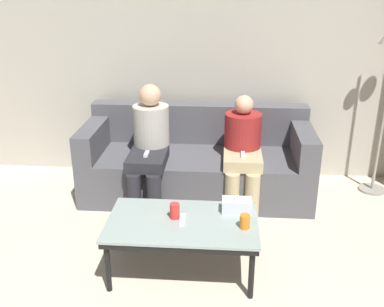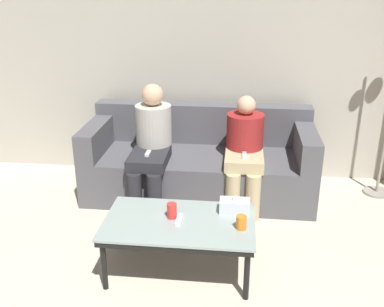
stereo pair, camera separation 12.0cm
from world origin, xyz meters
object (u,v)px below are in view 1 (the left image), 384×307
(cup_near_left, at_px, (175,211))
(cup_near_right, at_px, (245,221))
(seated_person_mid_left, at_px, (243,148))
(coffee_table, at_px, (182,226))
(tissue_box, at_px, (237,205))
(game_remote, at_px, (182,220))
(seated_person_left_end, at_px, (150,142))
(couch, at_px, (197,163))

(cup_near_left, relative_size, cup_near_right, 1.15)
(cup_near_left, xyz_separation_m, seated_person_mid_left, (0.51, 1.09, 0.09))
(coffee_table, distance_m, cup_near_left, 0.12)
(tissue_box, height_order, seated_person_mid_left, seated_person_mid_left)
(game_remote, distance_m, seated_person_left_end, 1.20)
(game_remote, bearing_deg, tissue_box, 23.48)
(tissue_box, height_order, seated_person_left_end, seated_person_left_end)
(game_remote, bearing_deg, coffee_table, -88.21)
(cup_near_left, bearing_deg, seated_person_left_end, 108.33)
(couch, relative_size, cup_near_left, 19.23)
(cup_near_right, height_order, game_remote, cup_near_right)
(cup_near_left, height_order, seated_person_left_end, seated_person_left_end)
(coffee_table, distance_m, cup_near_right, 0.45)
(tissue_box, relative_size, seated_person_left_end, 0.20)
(tissue_box, bearing_deg, seated_person_left_end, 130.45)
(couch, height_order, tissue_box, couch)
(cup_near_right, distance_m, game_remote, 0.45)
(couch, relative_size, seated_person_mid_left, 2.13)
(cup_near_right, height_order, seated_person_left_end, seated_person_left_end)
(game_remote, xyz_separation_m, seated_person_left_end, (-0.41, 1.11, 0.17))
(couch, distance_m, seated_person_left_end, 0.57)
(seated_person_left_end, height_order, seated_person_mid_left, seated_person_left_end)
(cup_near_left, xyz_separation_m, seated_person_left_end, (-0.36, 1.07, 0.13))
(seated_person_mid_left, bearing_deg, couch, 154.11)
(couch, height_order, coffee_table, couch)
(coffee_table, relative_size, seated_person_mid_left, 1.04)
(coffee_table, bearing_deg, game_remote, 91.79)
(coffee_table, bearing_deg, cup_near_left, 147.84)
(cup_near_left, distance_m, seated_person_left_end, 1.14)
(game_remote, bearing_deg, seated_person_mid_left, 67.99)
(cup_near_left, xyz_separation_m, tissue_box, (0.45, 0.13, -0.01))
(coffee_table, xyz_separation_m, cup_near_right, (0.44, -0.06, 0.09))
(cup_near_right, height_order, tissue_box, tissue_box)
(couch, distance_m, game_remote, 1.34)
(cup_near_right, xyz_separation_m, seated_person_left_end, (-0.85, 1.17, 0.13))
(couch, distance_m, tissue_box, 1.23)
(coffee_table, distance_m, tissue_box, 0.43)
(couch, xyz_separation_m, cup_near_left, (-0.08, -1.30, 0.16))
(couch, bearing_deg, cup_near_left, -93.46)
(couch, relative_size, tissue_box, 9.99)
(cup_near_right, bearing_deg, cup_near_left, 168.83)
(coffee_table, height_order, game_remote, game_remote)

